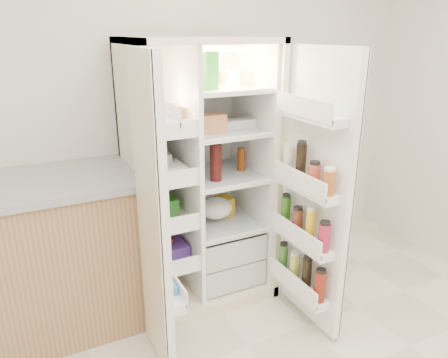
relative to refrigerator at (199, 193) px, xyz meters
name	(u,v)px	position (x,y,z in m)	size (l,w,h in m)	color
wall_back	(177,101)	(-0.01, 0.35, 0.61)	(4.00, 0.02, 2.70)	silver
refrigerator	(199,193)	(0.00, 0.00, 0.00)	(0.92, 0.70, 1.80)	beige
freezer_door	(154,219)	(-0.51, -0.60, 0.15)	(0.15, 0.40, 1.72)	white
fridge_door	(314,199)	(0.47, -0.70, 0.12)	(0.17, 0.58, 1.72)	white
kitchen_counter	(29,260)	(-1.14, -0.01, -0.24)	(1.39, 0.74, 1.01)	#A57A52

